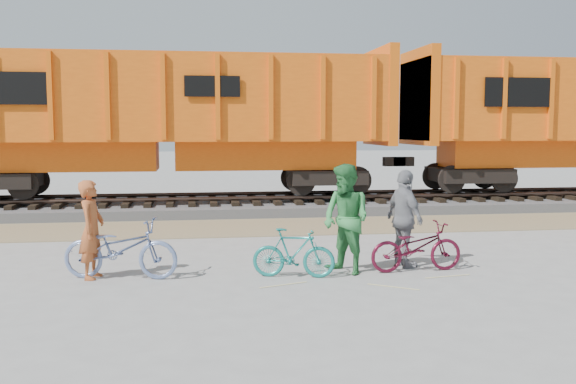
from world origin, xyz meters
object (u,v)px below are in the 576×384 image
bicycle_blue (121,249)px  person_solo (92,229)px  person_man (346,219)px  bicycle_maroon (416,247)px  bicycle_teal (294,253)px  hopper_car_center (166,116)px  person_woman (405,219)px

bicycle_blue → person_solo: size_ratio=1.17×
person_man → bicycle_maroon: bearing=55.1°
bicycle_teal → person_solo: bearing=96.9°
bicycle_maroon → person_solo: (-5.86, 0.29, 0.41)m
bicycle_maroon → person_solo: person_solo is taller
hopper_car_center → person_man: size_ratio=6.98×
bicycle_maroon → person_man: person_man is taller
bicycle_blue → person_man: person_man is taller
bicycle_blue → bicycle_maroon: bicycle_blue is taller
bicycle_teal → person_solo: (-3.53, 0.45, 0.43)m
bicycle_teal → person_man: (1.00, 0.20, 0.56)m
bicycle_blue → bicycle_maroon: 5.36m
bicycle_teal → bicycle_maroon: size_ratio=0.84×
bicycle_blue → person_solo: 0.61m
bicycle_maroon → bicycle_blue: bearing=84.3°
bicycle_maroon → bicycle_teal: bearing=90.2°
person_man → person_woman: 1.28m
bicycle_blue → person_man: 4.06m
bicycle_teal → person_man: size_ratio=0.73×
bicycle_blue → person_woman: person_woman is taller
person_man → person_solo: bearing=-126.3°
hopper_car_center → person_solo: (-0.92, -8.82, -2.13)m
person_solo → person_man: (4.53, -0.25, 0.13)m
bicycle_maroon → person_woman: person_woman is taller
hopper_car_center → person_woman: size_ratio=7.49×
hopper_car_center → person_solo: size_ratio=8.02×
bicycle_maroon → person_woman: 0.63m
bicycle_blue → person_solo: (-0.50, 0.10, 0.34)m
bicycle_teal → person_man: 1.16m
bicycle_blue → bicycle_teal: bearing=-84.6°
hopper_car_center → bicycle_maroon: bearing=-61.5°
person_man → person_woman: person_man is taller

